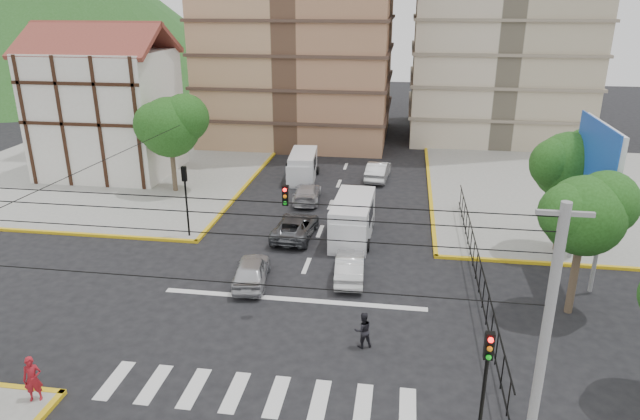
% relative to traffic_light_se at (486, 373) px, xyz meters
% --- Properties ---
extents(ground, '(160.00, 160.00, 0.00)m').
position_rel_traffic_light_se_xyz_m(ground, '(-7.80, 7.80, -3.11)').
color(ground, black).
rests_on(ground, ground).
extents(sidewalk_nw, '(26.00, 26.00, 0.15)m').
position_rel_traffic_light_se_xyz_m(sidewalk_nw, '(-27.80, 27.80, -3.04)').
color(sidewalk_nw, gray).
rests_on(sidewalk_nw, ground).
extents(sidewalk_ne, '(26.00, 26.00, 0.15)m').
position_rel_traffic_light_se_xyz_m(sidewalk_ne, '(12.20, 27.80, -3.04)').
color(sidewalk_ne, gray).
rests_on(sidewalk_ne, ground).
extents(crosswalk_stripes, '(12.00, 2.40, 0.01)m').
position_rel_traffic_light_se_xyz_m(crosswalk_stripes, '(-7.80, 1.80, -3.11)').
color(crosswalk_stripes, silver).
rests_on(crosswalk_stripes, ground).
extents(stop_line, '(13.00, 0.40, 0.01)m').
position_rel_traffic_light_se_xyz_m(stop_line, '(-7.80, 9.00, -3.11)').
color(stop_line, silver).
rests_on(stop_line, ground).
extents(tudor_building, '(10.80, 8.05, 12.23)m').
position_rel_traffic_light_se_xyz_m(tudor_building, '(-26.80, 27.80, 2.14)').
color(tudor_building, silver).
rests_on(tudor_building, ground).
extents(park_fence, '(0.10, 22.50, 1.66)m').
position_rel_traffic_light_se_xyz_m(park_fence, '(1.20, 12.30, -3.11)').
color(park_fence, black).
rests_on(park_fence, ground).
extents(billboard, '(0.36, 6.20, 8.10)m').
position_rel_traffic_light_se_xyz_m(billboard, '(6.65, 13.80, 2.89)').
color(billboard, slate).
rests_on(billboard, ground).
extents(tree_park_a, '(4.41, 3.60, 6.83)m').
position_rel_traffic_light_se_xyz_m(tree_park_a, '(5.28, 9.81, 1.90)').
color(tree_park_a, '#473828').
rests_on(tree_park_a, ground).
extents(tree_park_c, '(4.65, 3.80, 7.25)m').
position_rel_traffic_light_se_xyz_m(tree_park_c, '(6.29, 16.81, 2.22)').
color(tree_park_c, '#473828').
rests_on(tree_park_c, ground).
extents(tree_tudor, '(5.39, 4.40, 7.43)m').
position_rel_traffic_light_se_xyz_m(tree_tudor, '(-19.70, 23.81, 2.11)').
color(tree_tudor, '#473828').
rests_on(tree_tudor, ground).
extents(traffic_light_se, '(0.28, 0.22, 4.40)m').
position_rel_traffic_light_se_xyz_m(traffic_light_se, '(0.00, 0.00, 0.00)').
color(traffic_light_se, black).
rests_on(traffic_light_se, ground).
extents(traffic_light_nw, '(0.28, 0.22, 4.40)m').
position_rel_traffic_light_se_xyz_m(traffic_light_nw, '(-15.60, 15.60, 0.00)').
color(traffic_light_nw, black).
rests_on(traffic_light_nw, ground).
extents(traffic_light_hanging, '(18.00, 9.12, 0.92)m').
position_rel_traffic_light_se_xyz_m(traffic_light_hanging, '(-7.80, 5.76, 2.79)').
color(traffic_light_hanging, black).
rests_on(traffic_light_hanging, ground).
extents(utility_pole_se, '(1.40, 0.28, 9.00)m').
position_rel_traffic_light_se_xyz_m(utility_pole_se, '(1.20, -1.20, 1.65)').
color(utility_pole_se, slate).
rests_on(utility_pole_se, ground).
extents(van_right_lane, '(2.36, 5.67, 2.53)m').
position_rel_traffic_light_se_xyz_m(van_right_lane, '(-5.67, 16.68, -1.88)').
color(van_right_lane, silver).
rests_on(van_right_lane, ground).
extents(van_left_lane, '(2.35, 5.12, 2.24)m').
position_rel_traffic_light_se_xyz_m(van_left_lane, '(-10.81, 28.22, -2.02)').
color(van_left_lane, silver).
rests_on(van_left_lane, ground).
extents(car_silver_front_left, '(2.21, 4.36, 1.42)m').
position_rel_traffic_light_se_xyz_m(car_silver_front_left, '(-10.26, 10.40, -2.40)').
color(car_silver_front_left, '#BBBBC0').
rests_on(car_silver_front_left, ground).
extents(car_white_front_right, '(1.73, 4.25, 1.37)m').
position_rel_traffic_light_se_xyz_m(car_white_front_right, '(-5.30, 11.66, -2.43)').
color(car_white_front_right, silver).
rests_on(car_white_front_right, ground).
extents(car_grey_mid_left, '(2.46, 5.00, 1.37)m').
position_rel_traffic_light_se_xyz_m(car_grey_mid_left, '(-9.18, 16.75, -2.43)').
color(car_grey_mid_left, '#525559').
rests_on(car_grey_mid_left, ground).
extents(car_silver_rear_left, '(2.14, 4.61, 1.30)m').
position_rel_traffic_light_se_xyz_m(car_silver_rear_left, '(-9.58, 23.31, -2.46)').
color(car_silver_rear_left, silver).
rests_on(car_silver_rear_left, ground).
extents(car_darkgrey_mid_right, '(1.92, 4.33, 1.45)m').
position_rel_traffic_light_se_xyz_m(car_darkgrey_mid_right, '(-6.45, 23.43, -2.39)').
color(car_darkgrey_mid_right, black).
rests_on(car_darkgrey_mid_right, ground).
extents(car_white_rear_right, '(2.00, 4.68, 1.50)m').
position_rel_traffic_light_se_xyz_m(car_white_rear_right, '(-4.80, 29.36, -2.36)').
color(car_white_rear_right, silver).
rests_on(car_white_rear_right, ground).
extents(pedestrian_sw_corner, '(0.76, 0.63, 1.77)m').
position_rel_traffic_light_se_xyz_m(pedestrian_sw_corner, '(-15.56, 0.17, -2.08)').
color(pedestrian_sw_corner, maroon).
rests_on(pedestrian_sw_corner, sidewalk_sw).
extents(pedestrian_crosswalk, '(0.95, 0.86, 1.60)m').
position_rel_traffic_light_se_xyz_m(pedestrian_crosswalk, '(-4.13, 5.52, -2.31)').
color(pedestrian_crosswalk, black).
rests_on(pedestrian_crosswalk, ground).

